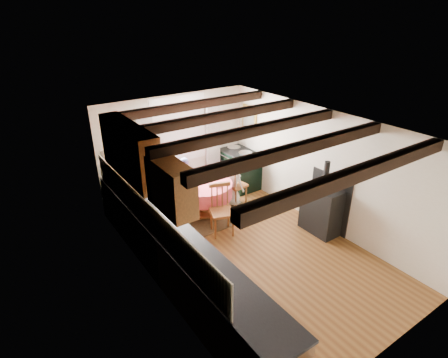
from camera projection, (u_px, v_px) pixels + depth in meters
floor at (248, 250)px, 6.80m from camera, size 3.60×5.50×0.00m
ceiling at (253, 125)px, 5.77m from camera, size 3.60×5.50×0.00m
wall_back at (176, 147)px, 8.33m from camera, size 3.60×0.00×2.40m
wall_front at (397, 282)px, 4.24m from camera, size 3.60×0.00×2.40m
wall_left at (154, 225)px, 5.36m from camera, size 0.00×5.50×2.40m
wall_right at (322, 169)px, 7.21m from camera, size 0.00×5.50×2.40m
beam_a at (358, 173)px, 4.32m from camera, size 3.60×0.16×0.16m
beam_b at (297, 149)px, 5.07m from camera, size 3.60×0.16×0.16m
beam_c at (252, 131)px, 5.81m from camera, size 3.60×0.16×0.16m
beam_d at (218, 117)px, 6.56m from camera, size 3.60×0.16×0.16m
beam_e at (190, 106)px, 7.30m from camera, size 3.60×0.16×0.16m
splash_left at (147, 216)px, 5.60m from camera, size 0.02×4.50×0.55m
splash_back at (134, 157)px, 7.81m from camera, size 1.40×0.02×0.55m
base_cabinet_left at (175, 259)px, 5.84m from camera, size 0.60×5.30×0.88m
base_cabinet_back at (141, 194)px, 7.90m from camera, size 1.30×0.60×0.88m
worktop_left at (175, 235)px, 5.65m from camera, size 0.64×5.30×0.04m
worktop_back at (139, 175)px, 7.68m from camera, size 1.30×0.64×0.04m
wall_cabinet_glass at (129, 151)px, 6.02m from camera, size 0.34×1.80×0.90m
wall_cabinet_solid at (171, 187)px, 4.93m from camera, size 0.34×0.90×0.70m
window_frame at (179, 130)px, 8.20m from camera, size 1.34×0.03×1.54m
window_pane at (179, 130)px, 8.21m from camera, size 1.20×0.01×1.40m
curtain_left at (147, 160)px, 7.92m from camera, size 0.35×0.10×2.10m
curtain_right at (213, 144)px, 8.79m from camera, size 0.35×0.10×2.10m
curtain_rod at (179, 104)px, 7.88m from camera, size 2.00×0.03×0.03m
wall_picture at (249, 118)px, 8.69m from camera, size 0.04×0.50×0.60m
wall_plate at (215, 119)px, 8.64m from camera, size 0.30×0.02×0.30m
rug at (204, 213)px, 7.99m from camera, size 1.98×1.54×0.01m
dining_table at (204, 199)px, 7.83m from camera, size 1.23×1.23×0.74m
chair_near at (222, 210)px, 7.09m from camera, size 0.57×0.58×1.03m
chair_left at (172, 201)px, 7.46m from camera, size 0.51×0.49×1.00m
chair_right at (236, 183)px, 8.25m from camera, size 0.48×0.46×0.97m
aga_range at (239, 169)px, 9.04m from camera, size 0.66×1.02×0.94m
cast_iron_stove at (323, 198)px, 7.07m from camera, size 0.45×0.75×1.51m
child_far at (185, 181)px, 8.21m from camera, size 0.47×0.39×1.12m
child_right at (233, 182)px, 8.16m from camera, size 0.51×0.62×1.10m
bowl_a at (192, 187)px, 7.45m from camera, size 0.30×0.30×0.06m
bowl_b at (202, 179)px, 7.81m from camera, size 0.25×0.25×0.06m
cup at (219, 185)px, 7.51m from camera, size 0.13×0.13×0.09m
canister_tall at (124, 171)px, 7.52m from camera, size 0.12×0.12×0.21m
canister_wide at (136, 169)px, 7.66m from camera, size 0.18×0.18×0.20m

